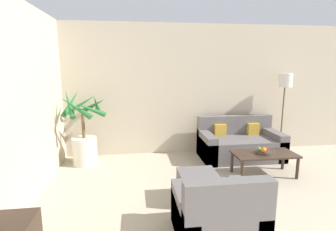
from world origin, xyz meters
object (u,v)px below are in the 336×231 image
orange_fruit (264,150)px  potted_palm (84,138)px  sofa_loveseat (239,144)px  armchair (217,216)px  floor_lamp (285,86)px  apple_red (266,149)px  apple_green (259,149)px  ottoman (198,186)px  coffee_table (264,156)px  fruit_bowl (264,152)px

orange_fruit → potted_palm: bearing=161.2°
sofa_loveseat → armchair: 2.74m
floor_lamp → apple_red: bearing=-130.1°
apple_green → orange_fruit: orange_fruit is taller
potted_palm → armchair: bearing=-54.3°
sofa_loveseat → apple_green: (-0.03, -0.88, 0.19)m
floor_lamp → sofa_loveseat: bearing=-168.0°
sofa_loveseat → potted_palm: bearing=178.7°
armchair → ottoman: bearing=89.7°
coffee_table → ottoman: ottoman is taller
coffee_table → fruit_bowl: fruit_bowl is taller
orange_fruit → armchair: size_ratio=0.10×
potted_palm → apple_red: (3.13, -0.98, -0.04)m
sofa_loveseat → floor_lamp: size_ratio=0.94×
fruit_bowl → orange_fruit: orange_fruit is taller
ottoman → armchair: bearing=-90.3°
fruit_bowl → apple_red: 0.07m
apple_green → orange_fruit: size_ratio=0.78×
armchair → floor_lamp: bearing=49.1°
fruit_bowl → ottoman: (-1.30, -0.66, -0.22)m
fruit_bowl → apple_green: 0.09m
coffee_table → apple_red: 0.13m
sofa_loveseat → coffee_table: bearing=-86.4°
floor_lamp → orange_fruit: 1.83m
fruit_bowl → apple_green: apple_green is taller
sofa_loveseat → apple_red: (0.07, -0.92, 0.20)m
potted_palm → floor_lamp: size_ratio=0.85×
apple_green → armchair: size_ratio=0.08×
fruit_bowl → apple_red: bearing=-6.3°
apple_red → orange_fruit: size_ratio=0.91×
sofa_loveseat → ottoman: size_ratio=3.04×
floor_lamp → ottoman: 3.15m
apple_red → armchair: 2.03m
orange_fruit → armchair: armchair is taller
apple_red → apple_green: (-0.10, 0.03, -0.01)m
coffee_table → apple_green: 0.16m
ottoman → apple_green: bearing=29.2°
apple_green → orange_fruit: 0.10m
potted_palm → ottoman: size_ratio=2.73×
sofa_loveseat → coffee_table: 0.91m
floor_lamp → orange_fruit: size_ratio=20.03×
floor_lamp → armchair: floor_lamp is taller
apple_red → ottoman: bearing=-153.8°
floor_lamp → apple_green: bearing=-133.8°
orange_fruit → apple_red: bearing=41.0°
ottoman → apple_red: bearing=26.2°
sofa_loveseat → orange_fruit: sofa_loveseat is taller
potted_palm → apple_red: size_ratio=18.71×
sofa_loveseat → orange_fruit: bearing=-89.8°
orange_fruit → ottoman: (-1.27, -0.60, -0.28)m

